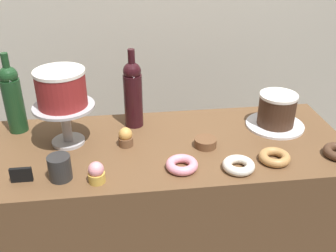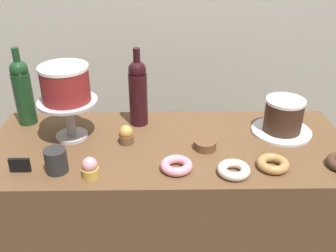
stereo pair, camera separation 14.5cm
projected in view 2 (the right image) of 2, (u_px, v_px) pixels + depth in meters
display_counter at (168, 231)px, 1.70m from camera, size 1.38×0.56×0.89m
cake_stand_pedestal at (69, 112)px, 1.49m from camera, size 0.23×0.23×0.16m
white_layer_cake at (65, 83)px, 1.44m from camera, size 0.18×0.18×0.14m
silver_serving_platter at (281, 131)px, 1.58m from camera, size 0.24×0.24×0.01m
chocolate_round_cake at (284, 115)px, 1.54m from camera, size 0.15×0.15×0.13m
wine_bottle_green at (23, 91)px, 1.59m from camera, size 0.08×0.08×0.33m
wine_bottle_dark_red at (138, 92)px, 1.58m from camera, size 0.08×0.08×0.33m
cupcake_strawberry at (90, 168)px, 1.29m from camera, size 0.06×0.06×0.07m
cupcake_caramel at (126, 135)px, 1.49m from camera, size 0.06×0.06×0.07m
donut_sugar at (234, 170)px, 1.32m from camera, size 0.11×0.11×0.03m
donut_maple at (273, 164)px, 1.35m from camera, size 0.11×0.11×0.03m
donut_pink at (176, 165)px, 1.34m from camera, size 0.11×0.11×0.03m
cookie_stack at (205, 145)px, 1.46m from camera, size 0.08×0.08×0.03m
price_sign_chalkboard at (20, 165)px, 1.32m from camera, size 0.07×0.01×0.05m
coffee_cup_ceramic at (56, 161)px, 1.32m from camera, size 0.08×0.08×0.08m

